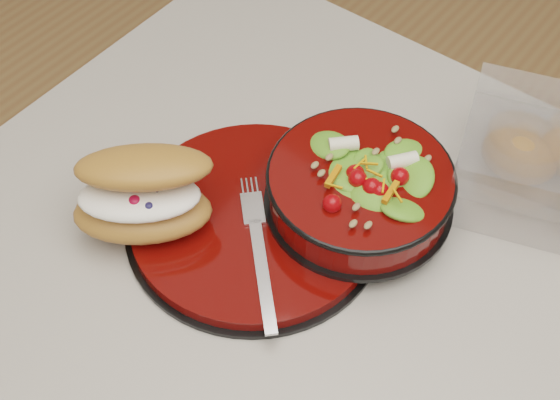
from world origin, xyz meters
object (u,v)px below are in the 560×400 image
Objects in this scene: croissant at (144,195)px; dinner_plate at (255,220)px; fork at (260,254)px; salad_bowl at (360,184)px.

dinner_plate is at bearing 1.22° from croissant.
croissant reaches higher than fork.
fork is at bearing -45.33° from dinner_plate.
fork is (0.12, 0.04, -0.04)m from croissant.
fork is (-0.04, -0.12, -0.03)m from salad_bowl.
croissant is at bearing 151.20° from fork.
dinner_plate is 1.69× the size of croissant.
salad_bowl is 0.23m from croissant.
croissant is (-0.17, -0.16, 0.01)m from salad_bowl.
croissant is 1.21× the size of fork.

